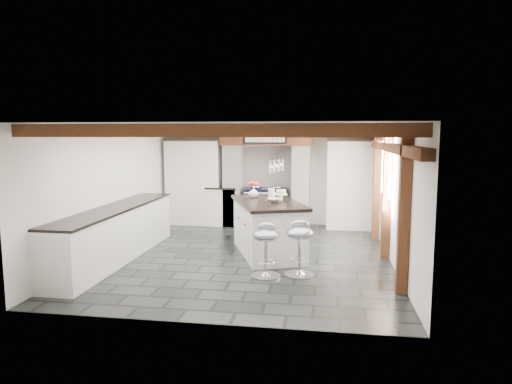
# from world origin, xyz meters

# --- Properties ---
(ground) EXTENTS (6.00, 6.00, 0.00)m
(ground) POSITION_xyz_m (0.00, 0.00, 0.00)
(ground) COLOR black
(ground) RESTS_ON ground
(room_shell) EXTENTS (6.00, 6.03, 6.00)m
(room_shell) POSITION_xyz_m (-0.61, 1.42, 1.07)
(room_shell) COLOR white
(room_shell) RESTS_ON ground
(range_cooker) EXTENTS (1.00, 0.63, 0.99)m
(range_cooker) POSITION_xyz_m (0.00, 2.68, 0.47)
(range_cooker) COLOR black
(range_cooker) RESTS_ON ground
(kitchen_island) EXTENTS (1.64, 2.19, 1.29)m
(kitchen_island) POSITION_xyz_m (0.35, 0.18, 0.50)
(kitchen_island) COLOR white
(kitchen_island) RESTS_ON ground
(bar_stool_near) EXTENTS (0.49, 0.49, 0.86)m
(bar_stool_near) POSITION_xyz_m (0.99, -1.04, 0.53)
(bar_stool_near) COLOR silver
(bar_stool_near) RESTS_ON ground
(bar_stool_far) EXTENTS (0.45, 0.45, 0.83)m
(bar_stool_far) POSITION_xyz_m (0.50, -1.18, 0.51)
(bar_stool_far) COLOR silver
(bar_stool_far) RESTS_ON ground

